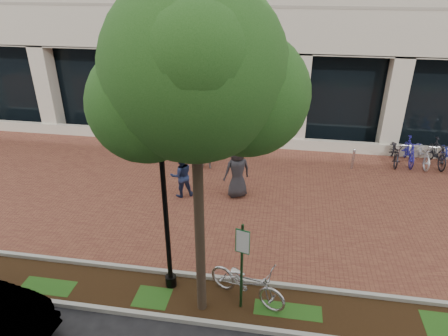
% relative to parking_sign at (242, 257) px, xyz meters
% --- Properties ---
extents(ground, '(120.00, 120.00, 0.00)m').
position_rel_parking_sign_xyz_m(ground, '(-0.76, 5.34, -1.52)').
color(ground, black).
rests_on(ground, ground).
extents(brick_plaza, '(40.00, 9.00, 0.01)m').
position_rel_parking_sign_xyz_m(brick_plaza, '(-0.76, 5.34, -1.52)').
color(brick_plaza, brown).
rests_on(brick_plaza, ground).
extents(planting_strip, '(40.00, 1.50, 0.01)m').
position_rel_parking_sign_xyz_m(planting_strip, '(-0.76, 0.09, -1.52)').
color(planting_strip, black).
rests_on(planting_strip, ground).
extents(curb_plaza_side, '(40.00, 0.12, 0.12)m').
position_rel_parking_sign_xyz_m(curb_plaza_side, '(-0.76, 0.84, -1.46)').
color(curb_plaza_side, '#A3A39A').
rests_on(curb_plaza_side, ground).
extents(curb_street_side, '(40.00, 0.12, 0.12)m').
position_rel_parking_sign_xyz_m(curb_street_side, '(-0.76, -0.66, -1.46)').
color(curb_street_side, '#A3A39A').
rests_on(curb_street_side, ground).
extents(parking_sign, '(0.34, 0.07, 2.39)m').
position_rel_parking_sign_xyz_m(parking_sign, '(0.00, 0.00, 0.00)').
color(parking_sign, '#143919').
rests_on(parking_sign, ground).
extents(lamppost, '(0.36, 0.36, 4.41)m').
position_rel_parking_sign_xyz_m(lamppost, '(-1.86, 0.45, 0.97)').
color(lamppost, black).
rests_on(lamppost, ground).
extents(street_tree, '(4.05, 3.37, 7.40)m').
position_rel_parking_sign_xyz_m(street_tree, '(-0.87, -0.12, 3.97)').
color(street_tree, '#453627').
rests_on(street_tree, ground).
extents(locked_bicycle, '(2.18, 1.47, 1.08)m').
position_rel_parking_sign_xyz_m(locked_bicycle, '(0.11, 0.30, -0.98)').
color(locked_bicycle, silver).
rests_on(locked_bicycle, ground).
extents(pedestrian_left, '(0.69, 0.50, 1.76)m').
position_rel_parking_sign_xyz_m(pedestrian_left, '(-2.36, 7.29, -0.65)').
color(pedestrian_left, '#5D5C61').
rests_on(pedestrian_left, ground).
extents(pedestrian_mid, '(0.99, 0.92, 1.64)m').
position_rel_parking_sign_xyz_m(pedestrian_mid, '(-2.75, 4.95, -0.70)').
color(pedestrian_mid, navy).
rests_on(pedestrian_mid, ground).
extents(pedestrian_right, '(1.14, 1.02, 1.95)m').
position_rel_parking_sign_xyz_m(pedestrian_right, '(-0.81, 5.27, -0.55)').
color(pedestrian_right, '#2C2B31').
rests_on(pedestrian_right, ground).
extents(bollard, '(0.12, 0.12, 0.89)m').
position_rel_parking_sign_xyz_m(bollard, '(3.55, 8.16, -1.07)').
color(bollard, silver).
rests_on(bollard, ground).
extents(bike_rack_cluster, '(3.59, 2.00, 1.13)m').
position_rel_parking_sign_xyz_m(bike_rack_cluster, '(6.70, 9.09, -0.99)').
color(bike_rack_cluster, black).
rests_on(bike_rack_cluster, ground).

